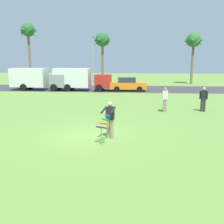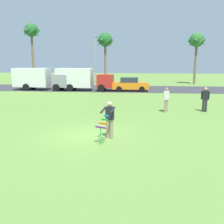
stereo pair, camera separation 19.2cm
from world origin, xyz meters
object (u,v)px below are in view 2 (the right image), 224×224
parked_truck_red_cab (82,79)px  palm_tree_centre_far (197,42)px  palm_tree_right_near (105,42)px  person_kite_flyer (110,118)px  parked_truck_grey_van (39,78)px  kite_held (103,125)px  palm_tree_left_near (31,33)px  person_walker_near (166,99)px  parked_car_orange (130,85)px  person_walker_far (205,99)px  streetlight_pole (95,57)px

parked_truck_red_cab → palm_tree_centre_far: size_ratio=0.90×
palm_tree_right_near → palm_tree_centre_far: (13.55, -0.32, -0.13)m
person_kite_flyer → parked_truck_red_cab: 19.57m
parked_truck_grey_van → palm_tree_right_near: bearing=55.9°
kite_held → palm_tree_right_near: 30.44m
kite_held → palm_tree_left_near: 34.34m
parked_truck_red_cab → palm_tree_right_near: palm_tree_right_near is taller
kite_held → parked_truck_grey_van: parked_truck_grey_van is taller
parked_truck_grey_van → person_walker_near: (14.00, -12.24, -0.48)m
person_walker_near → parked_truck_red_cab: bearing=125.4°
parked_car_orange → person_walker_near: person_walker_near is taller
parked_truck_grey_van → palm_tree_centre_far: (20.41, 9.80, 4.79)m
person_walker_far → palm_tree_right_near: bearing=114.2°
person_kite_flyer → person_walker_far: 9.15m
kite_held → palm_tree_right_near: bearing=97.1°
person_kite_flyer → person_walker_near: 7.30m
person_kite_flyer → parked_car_orange: 18.78m
person_kite_flyer → person_walker_far: bearing=49.4°
parked_car_orange → parked_truck_red_cab: bearing=180.0°
palm_tree_right_near → person_walker_near: 24.09m
parked_truck_red_cab → palm_tree_centre_far: bearing=33.0°
kite_held → person_walker_near: (3.45, 7.35, 0.08)m
kite_held → parked_truck_grey_van: (-10.55, 19.59, 0.55)m
streetlight_pole → person_walker_far: (11.00, -19.14, -3.06)m
palm_tree_left_near → palm_tree_right_near: 11.80m
person_walker_far → parked_truck_grey_van: bearing=144.7°
parked_truck_grey_van → parked_car_orange: size_ratio=1.59×
person_kite_flyer → parked_truck_grey_van: size_ratio=0.26×
streetlight_pole → kite_held: bearing=-79.8°
parked_truck_red_cab → palm_tree_centre_far: 18.64m
parked_truck_grey_van → streetlight_pole: (5.72, 7.32, 2.59)m
parked_car_orange → person_walker_near: 12.58m
kite_held → person_kite_flyer: bearing=75.1°
parked_truck_grey_van → palm_tree_centre_far: bearing=25.6°
parked_car_orange → streetlight_pole: (-5.35, 7.32, 3.22)m
kite_held → palm_tree_centre_far: 31.46m
palm_tree_centre_far → person_walker_far: 22.56m
streetlight_pole → person_walker_near: bearing=-67.1°
parked_truck_red_cab → person_walker_far: parked_truck_red_cab is taller
parked_car_orange → palm_tree_centre_far: palm_tree_centre_far is taller
parked_car_orange → palm_tree_right_near: palm_tree_right_near is taller
kite_held → parked_truck_red_cab: (-5.26, 19.59, 0.55)m
parked_truck_red_cab → person_walker_near: size_ratio=3.90×
parked_truck_red_cab → palm_tree_right_near: (1.56, 10.12, 4.92)m
parked_car_orange → person_walker_near: (2.92, -12.24, 0.16)m
streetlight_pole → person_walker_far: 22.29m
streetlight_pole → person_walker_near: 21.45m
palm_tree_right_near → person_walker_far: 24.66m
person_walker_near → parked_truck_grey_van: bearing=138.8°
streetlight_pole → palm_tree_right_near: bearing=68.0°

